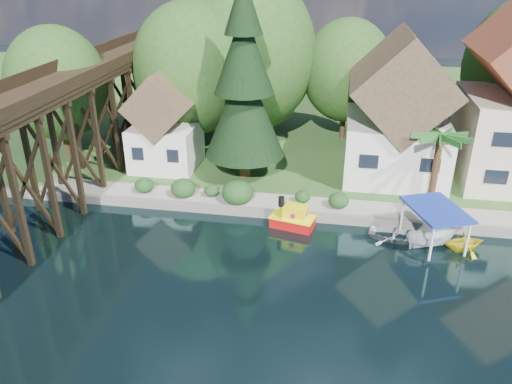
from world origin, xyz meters
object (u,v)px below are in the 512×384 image
(boat_yellow, at_px, (465,241))
(shed, at_px, (165,127))
(house_left, at_px, (398,117))
(palm_tree, at_px, (441,139))
(trestle_bridge, at_px, (38,145))
(boat_canopy, at_px, (433,230))
(tugboat, at_px, (293,218))
(boat_white_a, at_px, (398,234))
(conifer, at_px, (244,86))

(boat_yellow, bearing_deg, shed, 48.92)
(house_left, height_order, palm_tree, house_left)
(trestle_bridge, distance_m, boat_canopy, 25.10)
(boat_canopy, bearing_deg, boat_yellow, -4.56)
(tugboat, bearing_deg, boat_canopy, -6.46)
(trestle_bridge, xyz_separation_m, tugboat, (16.14, 1.84, -4.73))
(boat_white_a, relative_size, boat_yellow, 1.42)
(trestle_bridge, height_order, house_left, house_left)
(conifer, xyz_separation_m, palm_tree, (13.70, -2.26, -2.45))
(conifer, bearing_deg, trestle_bridge, -144.26)
(palm_tree, distance_m, boat_yellow, 7.17)
(boat_canopy, bearing_deg, palm_tree, 83.18)
(tugboat, bearing_deg, shed, 146.09)
(boat_canopy, bearing_deg, house_left, 99.82)
(boat_canopy, bearing_deg, conifer, 150.06)
(house_left, height_order, boat_yellow, house_left)
(house_left, distance_m, boat_white_a, 10.58)
(conifer, height_order, boat_white_a, conifer)
(trestle_bridge, bearing_deg, boat_white_a, 3.49)
(palm_tree, bearing_deg, house_left, 116.65)
(conifer, bearing_deg, shed, 171.98)
(trestle_bridge, bearing_deg, conifer, 35.74)
(house_left, distance_m, palm_tree, 5.25)
(shed, height_order, conifer, conifer)
(trestle_bridge, height_order, shed, trestle_bridge)
(boat_white_a, bearing_deg, conifer, 66.37)
(house_left, distance_m, boat_yellow, 11.64)
(shed, bearing_deg, trestle_bridge, -118.19)
(shed, xyz_separation_m, boat_white_a, (17.79, -7.94, -3.45))
(shed, relative_size, tugboat, 2.53)
(trestle_bridge, height_order, palm_tree, trestle_bridge)
(conifer, height_order, tugboat, conifer)
(conifer, distance_m, boat_white_a, 15.02)
(trestle_bridge, relative_size, house_left, 4.01)
(trestle_bridge, xyz_separation_m, house_left, (23.00, 10.83, -0.21))
(trestle_bridge, bearing_deg, boat_yellow, 1.53)
(boat_white_a, bearing_deg, palm_tree, -19.84)
(shed, height_order, palm_tree, shed)
(trestle_bridge, bearing_deg, tugboat, 6.49)
(conifer, xyz_separation_m, boat_white_a, (11.14, -7.00, -7.26))
(trestle_bridge, height_order, boat_white_a, trestle_bridge)
(house_left, xyz_separation_m, palm_tree, (2.36, -4.69, 0.04))
(trestle_bridge, height_order, boat_yellow, trestle_bridge)
(shed, bearing_deg, boat_yellow, -21.72)
(tugboat, height_order, boat_white_a, tugboat)
(trestle_bridge, distance_m, palm_tree, 26.09)
(house_left, relative_size, boat_canopy, 2.28)
(house_left, bearing_deg, conifer, -167.87)
(tugboat, bearing_deg, boat_white_a, -3.84)
(conifer, bearing_deg, boat_canopy, -29.94)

